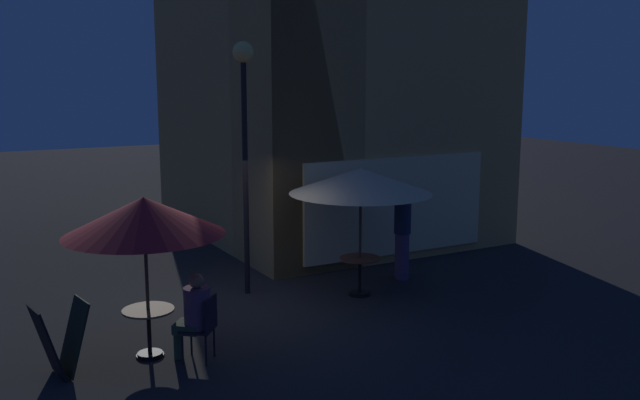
{
  "coord_description": "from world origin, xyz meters",
  "views": [
    {
      "loc": [
        -4.36,
        -10.86,
        4.0
      ],
      "look_at": [
        1.19,
        -0.86,
        1.98
      ],
      "focal_mm": 39.41,
      "sensor_mm": 36.0,
      "label": 1
    }
  ],
  "objects_px": {
    "cafe_table_0": "(360,267)",
    "patron_seated_0": "(194,311)",
    "cafe_table_1": "(149,322)",
    "cafe_chair_0": "(204,323)",
    "street_lamp_near_corner": "(244,109)",
    "menu_sandwich_board": "(60,340)",
    "patio_umbrella_1": "(144,217)",
    "patron_standing_1": "(402,236)",
    "patio_umbrella_0": "(361,181)"
  },
  "relations": [
    {
      "from": "cafe_table_0",
      "to": "patron_seated_0",
      "type": "distance_m",
      "value": 3.93
    },
    {
      "from": "cafe_table_1",
      "to": "cafe_chair_0",
      "type": "relative_size",
      "value": 0.79
    },
    {
      "from": "street_lamp_near_corner",
      "to": "patron_seated_0",
      "type": "distance_m",
      "value": 4.15
    },
    {
      "from": "menu_sandwich_board",
      "to": "patio_umbrella_1",
      "type": "distance_m",
      "value": 1.97
    },
    {
      "from": "cafe_table_1",
      "to": "patron_standing_1",
      "type": "bearing_deg",
      "value": 14.9
    },
    {
      "from": "cafe_table_1",
      "to": "cafe_chair_0",
      "type": "height_order",
      "value": "cafe_chair_0"
    },
    {
      "from": "street_lamp_near_corner",
      "to": "patio_umbrella_1",
      "type": "distance_m",
      "value": 3.47
    },
    {
      "from": "street_lamp_near_corner",
      "to": "patio_umbrella_1",
      "type": "relative_size",
      "value": 1.97
    },
    {
      "from": "cafe_table_0",
      "to": "cafe_table_1",
      "type": "xyz_separation_m",
      "value": [
        -4.2,
        -0.98,
        -0.0
      ]
    },
    {
      "from": "menu_sandwich_board",
      "to": "cafe_table_0",
      "type": "distance_m",
      "value": 5.52
    },
    {
      "from": "cafe_chair_0",
      "to": "patio_umbrella_1",
      "type": "bearing_deg",
      "value": 0.0
    },
    {
      "from": "patron_seated_0",
      "to": "patio_umbrella_0",
      "type": "bearing_deg",
      "value": -119.04
    },
    {
      "from": "menu_sandwich_board",
      "to": "patron_seated_0",
      "type": "height_order",
      "value": "patron_seated_0"
    },
    {
      "from": "patio_umbrella_1",
      "to": "cafe_chair_0",
      "type": "height_order",
      "value": "patio_umbrella_1"
    },
    {
      "from": "menu_sandwich_board",
      "to": "patio_umbrella_0",
      "type": "bearing_deg",
      "value": 2.1
    },
    {
      "from": "street_lamp_near_corner",
      "to": "patron_standing_1",
      "type": "relative_size",
      "value": 2.63
    },
    {
      "from": "cafe_table_1",
      "to": "cafe_chair_0",
      "type": "xyz_separation_m",
      "value": [
        0.64,
        -0.54,
        0.04
      ]
    },
    {
      "from": "patio_umbrella_0",
      "to": "cafe_chair_0",
      "type": "bearing_deg",
      "value": -156.92
    },
    {
      "from": "patron_standing_1",
      "to": "street_lamp_near_corner",
      "type": "bearing_deg",
      "value": 90.44
    },
    {
      "from": "patio_umbrella_0",
      "to": "patron_seated_0",
      "type": "relative_size",
      "value": 2.03
    },
    {
      "from": "street_lamp_near_corner",
      "to": "cafe_chair_0",
      "type": "bearing_deg",
      "value": -124.15
    },
    {
      "from": "cafe_table_1",
      "to": "patron_standing_1",
      "type": "xyz_separation_m",
      "value": [
        5.49,
        1.46,
        0.36
      ]
    },
    {
      "from": "cafe_table_1",
      "to": "patron_seated_0",
      "type": "height_order",
      "value": "patron_seated_0"
    },
    {
      "from": "street_lamp_near_corner",
      "to": "cafe_chair_0",
      "type": "xyz_separation_m",
      "value": [
        -1.78,
        -2.63,
        -2.85
      ]
    },
    {
      "from": "patron_seated_0",
      "to": "cafe_table_0",
      "type": "bearing_deg",
      "value": -119.04
    },
    {
      "from": "cafe_table_0",
      "to": "patio_umbrella_0",
      "type": "height_order",
      "value": "patio_umbrella_0"
    },
    {
      "from": "street_lamp_near_corner",
      "to": "patron_standing_1",
      "type": "height_order",
      "value": "street_lamp_near_corner"
    },
    {
      "from": "cafe_table_1",
      "to": "patron_seated_0",
      "type": "distance_m",
      "value": 0.73
    },
    {
      "from": "patio_umbrella_1",
      "to": "patron_seated_0",
      "type": "relative_size",
      "value": 1.83
    },
    {
      "from": "street_lamp_near_corner",
      "to": "patio_umbrella_1",
      "type": "height_order",
      "value": "street_lamp_near_corner"
    },
    {
      "from": "street_lamp_near_corner",
      "to": "menu_sandwich_board",
      "type": "relative_size",
      "value": 4.59
    },
    {
      "from": "cafe_table_1",
      "to": "menu_sandwich_board",
      "type": "bearing_deg",
      "value": -175.54
    },
    {
      "from": "patio_umbrella_1",
      "to": "patron_standing_1",
      "type": "height_order",
      "value": "patio_umbrella_1"
    },
    {
      "from": "cafe_table_1",
      "to": "patron_standing_1",
      "type": "distance_m",
      "value": 5.69
    },
    {
      "from": "patio_umbrella_1",
      "to": "patron_standing_1",
      "type": "distance_m",
      "value": 5.8
    },
    {
      "from": "menu_sandwich_board",
      "to": "patron_standing_1",
      "type": "distance_m",
      "value": 6.9
    },
    {
      "from": "cafe_table_0",
      "to": "cafe_chair_0",
      "type": "xyz_separation_m",
      "value": [
        -3.55,
        -1.51,
        0.04
      ]
    },
    {
      "from": "patio_umbrella_0",
      "to": "patio_umbrella_1",
      "type": "relative_size",
      "value": 1.11
    },
    {
      "from": "patio_umbrella_0",
      "to": "patron_seated_0",
      "type": "xyz_separation_m",
      "value": [
        -3.66,
        -1.42,
        -1.41
      ]
    },
    {
      "from": "patio_umbrella_1",
      "to": "patio_umbrella_0",
      "type": "bearing_deg",
      "value": 13.12
    },
    {
      "from": "menu_sandwich_board",
      "to": "patio_umbrella_1",
      "type": "relative_size",
      "value": 0.43
    },
    {
      "from": "cafe_table_0",
      "to": "patron_standing_1",
      "type": "distance_m",
      "value": 1.43
    },
    {
      "from": "patio_umbrella_1",
      "to": "patron_seated_0",
      "type": "xyz_separation_m",
      "value": [
        0.54,
        -0.45,
        -1.34
      ]
    },
    {
      "from": "patron_seated_0",
      "to": "patron_standing_1",
      "type": "xyz_separation_m",
      "value": [
        4.96,
        1.91,
        0.16
      ]
    },
    {
      "from": "street_lamp_near_corner",
      "to": "cafe_chair_0",
      "type": "height_order",
      "value": "street_lamp_near_corner"
    },
    {
      "from": "menu_sandwich_board",
      "to": "patio_umbrella_0",
      "type": "xyz_separation_m",
      "value": [
        5.42,
        1.07,
        1.62
      ]
    },
    {
      "from": "menu_sandwich_board",
      "to": "patron_seated_0",
      "type": "relative_size",
      "value": 0.78
    },
    {
      "from": "cafe_table_0",
      "to": "patio_umbrella_1",
      "type": "relative_size",
      "value": 0.32
    },
    {
      "from": "cafe_chair_0",
      "to": "patron_seated_0",
      "type": "xyz_separation_m",
      "value": [
        -0.11,
        0.09,
        0.16
      ]
    },
    {
      "from": "street_lamp_near_corner",
      "to": "menu_sandwich_board",
      "type": "distance_m",
      "value": 5.14
    }
  ]
}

